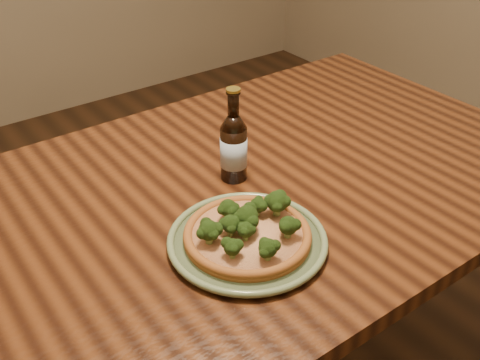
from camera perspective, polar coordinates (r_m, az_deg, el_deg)
table at (r=1.27m, az=-1.37°, el=-4.51°), size 1.60×0.90×0.75m
plate at (r=1.06m, az=0.75°, el=-6.15°), size 0.30×0.30×0.02m
pizza at (r=1.05m, az=0.80°, el=-5.34°), size 0.24×0.24×0.07m
beer_bottle at (r=1.22m, az=-0.65°, el=3.42°), size 0.06×0.06×0.22m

